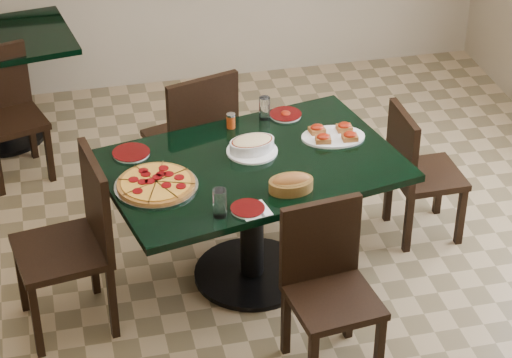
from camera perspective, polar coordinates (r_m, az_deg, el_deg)
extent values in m
plane|color=#917953|center=(5.49, -1.14, -7.17)|extent=(5.50, 5.50, 0.00)
cube|color=black|center=(5.27, -0.25, 0.75)|extent=(1.70, 1.28, 0.04)
cylinder|color=black|center=(5.48, -0.24, -2.59)|extent=(0.13, 0.13, 0.71)
cylinder|color=black|center=(5.68, -0.23, -5.40)|extent=(0.66, 0.66, 0.03)
cylinder|color=black|center=(7.20, -14.23, 2.44)|extent=(0.58, 0.58, 0.03)
cube|color=black|center=(6.06, -3.85, 2.27)|extent=(0.56, 0.56, 0.04)
cube|color=black|center=(5.77, -3.03, 3.61)|extent=(0.44, 0.17, 0.48)
cube|color=black|center=(6.40, -3.00, 1.61)|extent=(0.05, 0.05, 0.44)
cube|color=black|center=(6.11, -1.33, 0.00)|extent=(0.05, 0.05, 0.44)
cube|color=black|center=(6.27, -6.14, 0.70)|extent=(0.05, 0.05, 0.44)
cube|color=black|center=(5.97, -4.59, -1.00)|extent=(0.05, 0.05, 0.44)
cube|color=black|center=(4.86, 4.46, -6.96)|extent=(0.46, 0.46, 0.04)
cube|color=black|center=(4.85, 3.69, -3.47)|extent=(0.41, 0.09, 0.44)
cube|color=black|center=(5.07, 1.71, -8.14)|extent=(0.04, 0.04, 0.40)
cube|color=black|center=(4.95, 7.06, -9.66)|extent=(0.04, 0.04, 0.40)
cube|color=black|center=(5.18, 5.35, -7.24)|extent=(0.04, 0.04, 0.40)
cube|color=black|center=(5.90, 9.75, 0.20)|extent=(0.39, 0.39, 0.04)
cube|color=black|center=(5.72, 8.35, 1.91)|extent=(0.05, 0.39, 0.42)
cube|color=black|center=(5.95, 11.62, -2.11)|extent=(0.04, 0.04, 0.38)
cube|color=black|center=(5.83, 8.69, -2.57)|extent=(0.04, 0.04, 0.38)
cube|color=black|center=(6.20, 10.40, -0.44)|extent=(0.04, 0.04, 0.38)
cube|color=black|center=(6.08, 7.57, -0.85)|extent=(0.04, 0.04, 0.38)
cube|color=black|center=(5.18, -11.08, -4.10)|extent=(0.52, 0.52, 0.04)
cube|color=black|center=(5.06, -9.11, -1.21)|extent=(0.11, 0.45, 0.49)
cube|color=black|center=(5.46, -13.28, -5.44)|extent=(0.05, 0.05, 0.45)
cube|color=black|center=(5.51, -9.28, -4.56)|extent=(0.05, 0.05, 0.45)
cube|color=black|center=(5.15, -12.44, -7.96)|extent=(0.05, 0.05, 0.45)
cube|color=black|center=(5.20, -8.19, -6.99)|extent=(0.05, 0.05, 0.45)
cube|color=black|center=(6.54, -13.82, 3.24)|extent=(0.50, 0.50, 0.04)
cube|color=black|center=(6.54, -11.73, 1.37)|extent=(0.05, 0.05, 0.39)
cube|color=black|center=(6.83, -12.69, 2.63)|extent=(0.05, 0.05, 0.39)
cylinder|color=silver|center=(5.08, -5.72, -0.39)|extent=(0.43, 0.43, 0.01)
cylinder|color=#945820|center=(5.08, -5.73, -0.28)|extent=(0.40, 0.40, 0.02)
cylinder|color=gold|center=(5.07, -5.74, -0.17)|extent=(0.35, 0.35, 0.01)
cylinder|color=white|center=(5.35, -0.23, 1.60)|extent=(0.28, 0.28, 0.01)
ellipsoid|color=beige|center=(5.32, -0.23, 2.20)|extent=(0.24, 0.18, 0.04)
ellipsoid|color=#945E29|center=(5.01, 2.01, -0.10)|extent=(0.20, 0.10, 0.08)
cylinder|color=white|center=(4.88, -0.48, -1.73)|extent=(0.17, 0.17, 0.01)
cylinder|color=#3D0404|center=(4.88, -0.48, -1.66)|extent=(0.17, 0.17, 0.00)
cylinder|color=white|center=(5.70, 1.70, 3.68)|extent=(0.18, 0.18, 0.01)
cylinder|color=#3D0404|center=(5.70, 1.70, 3.75)|extent=(0.18, 0.18, 0.00)
ellipsoid|color=#A61D08|center=(5.70, 1.70, 3.77)|extent=(0.06, 0.06, 0.03)
cylinder|color=white|center=(5.37, -7.15, 1.47)|extent=(0.20, 0.20, 0.01)
cylinder|color=#3D0404|center=(5.37, -7.15, 1.53)|extent=(0.20, 0.20, 0.00)
cube|color=white|center=(4.88, -0.11, -1.80)|extent=(0.17, 0.17, 0.00)
cube|color=silver|center=(4.88, 0.12, -1.73)|extent=(0.04, 0.13, 0.00)
cylinder|color=white|center=(5.64, 0.49, 4.07)|extent=(0.06, 0.06, 0.13)
cylinder|color=white|center=(4.81, -2.09, -1.37)|extent=(0.07, 0.07, 0.15)
cylinder|color=#A93F12|center=(5.57, -1.45, 3.31)|extent=(0.05, 0.05, 0.08)
cylinder|color=silver|center=(5.55, -1.45, 3.68)|extent=(0.05, 0.05, 0.01)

